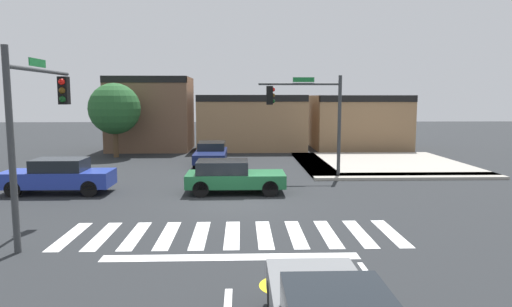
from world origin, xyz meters
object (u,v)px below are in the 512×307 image
car_navy (211,153)px  roadside_tree (115,109)px  car_green (232,176)px  traffic_signal_northeast (308,108)px  traffic_signal_southwest (37,112)px  car_blue (58,176)px

car_navy → roadside_tree: bearing=-117.9°
roadside_tree → car_green: bearing=-55.7°
traffic_signal_northeast → car_green: traffic_signal_northeast is taller
traffic_signal_southwest → roadside_tree: size_ratio=1.07×
car_blue → car_green: (7.58, -0.10, -0.03)m
traffic_signal_northeast → car_blue: (-11.44, -3.52, -2.86)m
roadside_tree → car_blue: bearing=-86.3°
traffic_signal_northeast → traffic_signal_southwest: bearing=45.2°
car_blue → roadside_tree: bearing=93.7°
car_blue → roadside_tree: 12.48m
roadside_tree → traffic_signal_southwest: bearing=-81.6°
traffic_signal_southwest → roadside_tree: bearing=8.4°
traffic_signal_southwest → traffic_signal_northeast: (9.53, 9.60, -0.11)m
traffic_signal_southwest → car_blue: bearing=17.5°
traffic_signal_southwest → car_green: traffic_signal_southwest is taller
traffic_signal_northeast → car_navy: bearing=-43.2°
traffic_signal_northeast → car_green: (-3.86, -3.63, -2.89)m
traffic_signal_northeast → car_green: size_ratio=1.23×
car_blue → traffic_signal_northeast: bearing=17.1°
car_blue → car_navy: 10.49m
traffic_signal_southwest → traffic_signal_northeast: traffic_signal_southwest is taller
traffic_signal_southwest → roadside_tree: 18.47m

